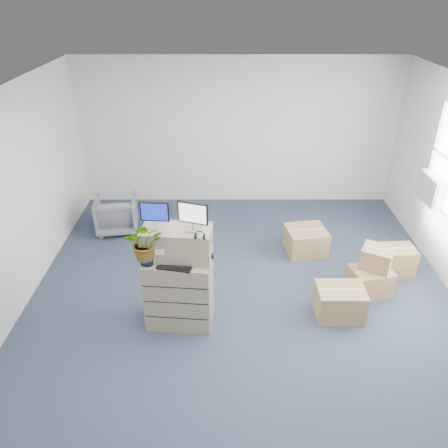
# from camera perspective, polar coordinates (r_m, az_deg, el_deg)

# --- Properties ---
(ground) EXTENTS (7.00, 7.00, 0.00)m
(ground) POSITION_cam_1_polar(r_m,az_deg,el_deg) (6.01, 2.58, -11.55)
(ground) COLOR #262F45
(ground) RESTS_ON ground
(wall_back) EXTENTS (6.00, 0.02, 2.80)m
(wall_back) POSITION_cam_1_polar(r_m,az_deg,el_deg) (8.44, 1.81, 11.83)
(wall_back) COLOR silver
(wall_back) RESTS_ON ground
(ac_unit) EXTENTS (0.24, 0.60, 0.40)m
(ac_unit) POSITION_cam_1_polar(r_m,az_deg,el_deg) (7.25, 25.68, 4.19)
(ac_unit) COLOR beige
(ac_unit) RESTS_ON wall_right
(filing_cabinet_lower) EXTENTS (0.86, 0.57, 0.96)m
(filing_cabinet_lower) POSITION_cam_1_polar(r_m,az_deg,el_deg) (5.61, -5.86, -8.74)
(filing_cabinet_lower) COLOR tan
(filing_cabinet_lower) RESTS_ON ground
(filing_cabinet_upper) EXTENTS (0.86, 0.48, 0.41)m
(filing_cabinet_upper) POSITION_cam_1_polar(r_m,az_deg,el_deg) (5.26, -6.14, -2.54)
(filing_cabinet_upper) COLOR tan
(filing_cabinet_upper) RESTS_ON filing_cabinet_lower
(monitor_left) EXTENTS (0.34, 0.14, 0.34)m
(monitor_left) POSITION_cam_1_polar(r_m,az_deg,el_deg) (5.11, -9.05, 1.35)
(monitor_left) COLOR #99999E
(monitor_left) RESTS_ON filing_cabinet_upper
(monitor_right) EXTENTS (0.36, 0.19, 0.36)m
(monitor_right) POSITION_cam_1_polar(r_m,az_deg,el_deg) (5.00, -4.08, 1.15)
(monitor_right) COLOR #99999E
(monitor_right) RESTS_ON filing_cabinet_upper
(headphones) EXTENTS (0.12, 0.02, 0.12)m
(headphones) POSITION_cam_1_polar(r_m,az_deg,el_deg) (4.93, -3.17, -1.49)
(headphones) COLOR black
(headphones) RESTS_ON filing_cabinet_upper
(keyboard) EXTENTS (0.44, 0.26, 0.02)m
(keyboard) POSITION_cam_1_polar(r_m,az_deg,el_deg) (5.20, -6.44, -5.54)
(keyboard) COLOR black
(keyboard) RESTS_ON filing_cabinet_lower
(mouse) EXTENTS (0.10, 0.08, 0.03)m
(mouse) POSITION_cam_1_polar(r_m,az_deg,el_deg) (5.22, -3.17, -5.16)
(mouse) COLOR silver
(mouse) RESTS_ON filing_cabinet_lower
(water_bottle) EXTENTS (0.07, 0.07, 0.25)m
(water_bottle) POSITION_cam_1_polar(r_m,az_deg,el_deg) (5.26, -5.35, -3.51)
(water_bottle) COLOR #989BA0
(water_bottle) RESTS_ON filing_cabinet_lower
(phone_dock) EXTENTS (0.05, 0.04, 0.11)m
(phone_dock) POSITION_cam_1_polar(r_m,az_deg,el_deg) (5.33, -6.29, -4.26)
(phone_dock) COLOR silver
(phone_dock) RESTS_ON filing_cabinet_lower
(external_drive) EXTENTS (0.18, 0.14, 0.05)m
(external_drive) POSITION_cam_1_polar(r_m,az_deg,el_deg) (5.36, -2.36, -4.00)
(external_drive) COLOR black
(external_drive) RESTS_ON filing_cabinet_lower
(tissue_box) EXTENTS (0.21, 0.14, 0.07)m
(tissue_box) POSITION_cam_1_polar(r_m,az_deg,el_deg) (5.34, -2.48, -3.32)
(tissue_box) COLOR #3B82C8
(tissue_box) RESTS_ON external_drive
(potted_plant) EXTENTS (0.46, 0.50, 0.45)m
(potted_plant) POSITION_cam_1_polar(r_m,az_deg,el_deg) (5.16, -10.17, -2.88)
(potted_plant) COLOR #A0BB97
(potted_plant) RESTS_ON filing_cabinet_lower
(office_chair) EXTENTS (0.77, 0.74, 0.71)m
(office_chair) POSITION_cam_1_polar(r_m,az_deg,el_deg) (7.91, -13.89, 1.51)
(office_chair) COLOR #55565A
(office_chair) RESTS_ON ground
(cardboard_boxes) EXTENTS (1.88, 2.14, 0.70)m
(cardboard_boxes) POSITION_cam_1_polar(r_m,az_deg,el_deg) (6.70, 15.92, -5.39)
(cardboard_boxes) COLOR olive
(cardboard_boxes) RESTS_ON ground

